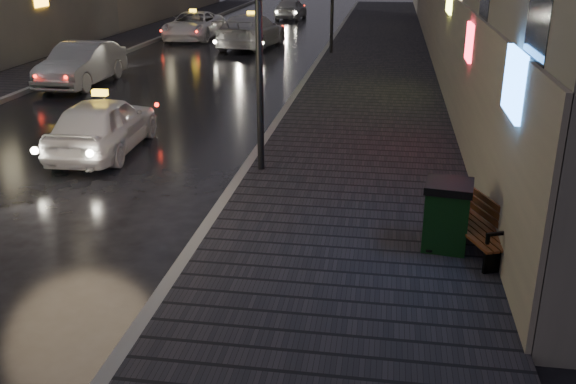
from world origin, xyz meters
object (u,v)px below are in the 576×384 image
at_px(car_left_mid, 82,64).
at_px(car_far, 291,9).
at_px(trash_bin, 447,215).
at_px(taxi_mid, 251,31).
at_px(taxi_near, 103,124).
at_px(lamp_near, 259,5).
at_px(taxi_far, 194,25).
at_px(bench, 481,227).

height_order(car_left_mid, car_far, car_left_mid).
bearing_deg(trash_bin, car_left_mid, 142.83).
bearing_deg(taxi_mid, taxi_near, 97.32).
height_order(lamp_near, taxi_far, lamp_near).
relative_size(lamp_near, car_far, 1.33).
height_order(trash_bin, car_left_mid, car_left_mid).
height_order(lamp_near, car_far, lamp_near).
bearing_deg(taxi_near, car_far, -92.71).
distance_m(lamp_near, trash_bin, 5.57).
distance_m(bench, taxi_far, 26.41).
xyz_separation_m(lamp_near, taxi_far, (-7.57, 20.38, -2.80)).
height_order(bench, car_left_mid, car_left_mid).
relative_size(bench, car_left_mid, 0.39).
height_order(taxi_far, car_far, taxi_far).
bearing_deg(car_far, car_left_mid, 83.73).
bearing_deg(bench, lamp_near, 118.83).
relative_size(car_left_mid, taxi_far, 0.88).
bearing_deg(lamp_near, taxi_mid, 102.58).
height_order(car_left_mid, taxi_mid, taxi_mid).
xyz_separation_m(taxi_mid, taxi_far, (-3.59, 2.51, -0.09)).
distance_m(car_left_mid, car_far, 22.79).
bearing_deg(trash_bin, car_far, 110.60).
xyz_separation_m(car_left_mid, taxi_far, (0.40, 12.04, -0.03)).
relative_size(trash_bin, taxi_far, 0.22).
height_order(lamp_near, taxi_near, lamp_near).
xyz_separation_m(bench, taxi_far, (-11.63, 23.71, 0.13)).
height_order(trash_bin, taxi_mid, taxi_mid).
relative_size(trash_bin, car_left_mid, 0.24).
bearing_deg(taxi_far, car_far, 71.34).
bearing_deg(car_far, lamp_near, 101.13).
bearing_deg(car_left_mid, trash_bin, -45.07).
relative_size(car_left_mid, car_far, 1.10).
height_order(taxi_near, taxi_mid, taxi_mid).
relative_size(lamp_near, trash_bin, 4.92).
height_order(bench, taxi_far, taxi_far).
relative_size(car_left_mid, taxi_mid, 0.82).
height_order(lamp_near, trash_bin, lamp_near).
bearing_deg(taxi_mid, trash_bin, 116.80).
relative_size(bench, taxi_mid, 0.32).
bearing_deg(taxi_mid, car_left_mid, 74.47).
height_order(bench, car_far, car_far).
bearing_deg(bench, taxi_far, 94.35).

